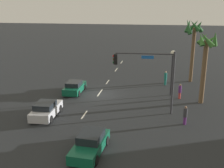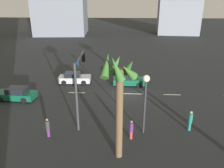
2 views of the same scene
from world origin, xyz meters
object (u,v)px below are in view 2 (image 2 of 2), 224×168
(car_0, at_px, (74,78))
(streetlamp, at_px, (145,92))
(pedestrian_2, at_px, (131,129))
(pedestrian_0, at_px, (190,120))
(car_2, at_px, (16,94))
(building_2, at_px, (179,4))
(palm_tree_0, at_px, (119,88))
(car_1, at_px, (129,80))
(pedestrian_1, at_px, (48,127))
(traffic_signal, at_px, (79,78))

(car_0, bearing_deg, streetlamp, 125.95)
(car_0, height_order, pedestrian_2, pedestrian_2)
(pedestrian_0, bearing_deg, car_2, -16.72)
(streetlamp, xyz_separation_m, building_2, (-14.97, -57.50, 5.37))
(pedestrian_2, bearing_deg, car_0, -59.69)
(streetlamp, bearing_deg, car_2, -23.20)
(pedestrian_2, xyz_separation_m, palm_tree_0, (0.96, 2.16, 4.35))
(car_2, xyz_separation_m, streetlamp, (-13.54, 5.80, 3.00))
(car_0, xyz_separation_m, pedestrian_2, (-7.17, 12.27, 0.21))
(car_1, height_order, palm_tree_0, palm_tree_0)
(car_2, bearing_deg, palm_tree_0, 142.36)
(pedestrian_1, bearing_deg, car_1, -119.12)
(car_2, bearing_deg, building_2, -118.88)
(building_2, bearing_deg, pedestrian_0, 84.08)
(car_1, xyz_separation_m, building_2, (-16.03, -46.55, 8.37))
(streetlamp, distance_m, pedestrian_1, 8.26)
(building_2, bearing_deg, car_1, 76.07)
(traffic_signal, height_order, pedestrian_1, traffic_signal)
(palm_tree_0, height_order, building_2, building_2)
(pedestrian_1, distance_m, palm_tree_0, 7.47)
(car_2, height_order, palm_tree_0, palm_tree_0)
(pedestrian_1, bearing_deg, car_0, -87.63)
(car_0, distance_m, pedestrian_2, 14.21)
(car_1, relative_size, palm_tree_0, 0.55)
(car_1, xyz_separation_m, pedestrian_2, (-0.01, 11.88, 0.23))
(car_2, relative_size, pedestrian_0, 2.42)
(pedestrian_1, bearing_deg, palm_tree_0, 159.83)
(pedestrian_1, bearing_deg, pedestrian_0, -172.40)
(streetlamp, bearing_deg, car_0, -54.05)
(traffic_signal, bearing_deg, building_2, -110.35)
(car_2, distance_m, pedestrian_2, 14.19)
(streetlamp, relative_size, palm_tree_0, 0.68)
(streetlamp, bearing_deg, pedestrian_2, 41.57)
(car_0, height_order, palm_tree_0, palm_tree_0)
(traffic_signal, distance_m, building_2, 59.34)
(pedestrian_0, xyz_separation_m, pedestrian_1, (11.63, 1.55, -0.09))
(pedestrian_0, relative_size, pedestrian_2, 1.10)
(car_1, xyz_separation_m, pedestrian_0, (-4.98, 10.39, 0.31))
(car_2, height_order, streetlamp, streetlamp)
(car_1, bearing_deg, car_0, -3.13)
(car_0, relative_size, pedestrian_2, 2.56)
(pedestrian_0, bearing_deg, traffic_signal, -8.93)
(car_1, relative_size, traffic_signal, 0.69)
(pedestrian_1, bearing_deg, traffic_signal, -124.92)
(car_2, distance_m, building_2, 59.62)
(car_0, xyz_separation_m, building_2, (-23.20, -46.16, 8.36))
(traffic_signal, distance_m, pedestrian_2, 6.29)
(traffic_signal, distance_m, pedestrian_0, 10.10)
(palm_tree_0, bearing_deg, traffic_signal, -55.16)
(palm_tree_0, distance_m, building_2, 63.03)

